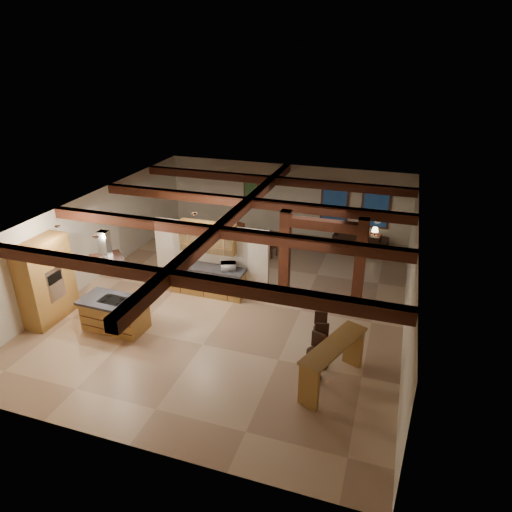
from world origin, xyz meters
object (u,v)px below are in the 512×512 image
Objects in this scene: dining_table at (246,250)px; sofa at (360,239)px; kitchen_island at (115,314)px; bar_counter at (333,357)px.

dining_table reaches higher than sofa.
kitchen_island is 5.87m from dining_table.
sofa is at bearing 54.04° from kitchen_island.
kitchen_island is 0.90× the size of sofa.
sofa is (3.89, 2.42, -0.01)m from dining_table.
dining_table is 0.82× the size of bar_counter.
kitchen_island is at bearing 175.75° from bar_counter.
kitchen_island is 9.86m from sofa.
bar_counter is at bearing 98.86° from sofa.
kitchen_island reaches higher than sofa.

